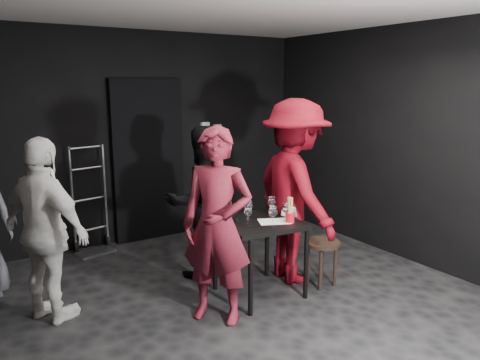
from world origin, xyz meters
TOP-DOWN VIEW (x-y plane):
  - floor at (0.00, 0.00)m, footprint 4.50×5.00m
  - ceiling at (0.00, 0.00)m, footprint 4.50×5.00m
  - wall_back at (0.00, 2.50)m, footprint 4.50×0.04m
  - wall_right at (2.25, 0.00)m, footprint 0.04×5.00m
  - doorway at (0.00, 2.44)m, footprint 0.95×0.10m
  - wallbox_upper at (0.85, 2.45)m, footprint 0.12×0.06m
  - wallbox_lower at (1.05, 2.45)m, footprint 0.10×0.06m
  - hand_truck at (-0.81, 2.32)m, footprint 0.44×0.36m
  - tasting_table at (0.24, 0.24)m, footprint 0.72×0.72m
  - stool at (0.90, 0.07)m, footprint 0.36×0.36m
  - server_red at (-0.34, 0.04)m, footprint 0.81×0.84m
  - woman_black at (0.00, 0.96)m, footprint 0.92×0.61m
  - man_maroon at (0.76, 0.36)m, footprint 0.91×1.62m
  - bystander_cream at (-1.58, 0.81)m, footprint 0.92×1.13m
  - tasting_mat at (0.34, 0.15)m, footprint 0.35×0.30m
  - wine_glass_a at (0.07, 0.19)m, footprint 0.10×0.10m
  - wine_glass_b at (0.06, 0.35)m, footprint 0.09×0.09m
  - wine_glass_c at (0.18, 0.34)m, footprint 0.09×0.09m
  - wine_glass_d at (0.23, 0.02)m, footprint 0.09×0.09m
  - wine_glass_e at (0.43, 0.08)m, footprint 0.10×0.10m
  - wine_glass_f at (0.43, 0.31)m, footprint 0.10×0.10m
  - wine_bottle at (-0.07, 0.32)m, footprint 0.07×0.07m
  - breadstick_cup at (0.45, 0.04)m, footprint 0.09×0.09m
  - reserved_card at (0.55, 0.21)m, footprint 0.11×0.16m

SIDE VIEW (x-z plane):
  - floor at x=0.00m, z-range -0.01..0.01m
  - hand_truck at x=-0.81m, z-range -0.42..0.89m
  - stool at x=0.90m, z-range 0.15..0.62m
  - tasting_table at x=0.24m, z-range 0.28..1.03m
  - tasting_mat at x=0.34m, z-range 0.75..0.75m
  - reserved_card at x=0.55m, z-range 0.75..0.86m
  - wine_glass_b at x=0.06m, z-range 0.75..0.94m
  - wine_glass_e at x=0.43m, z-range 0.75..0.95m
  - wine_glass_a at x=0.07m, z-range 0.75..0.95m
  - wine_glass_c at x=0.18m, z-range 0.75..0.96m
  - wine_glass_f at x=0.43m, z-range 0.75..0.97m
  - wine_glass_d at x=0.23m, z-range 0.75..0.97m
  - wine_bottle at x=-0.07m, z-range 0.71..1.02m
  - bystander_cream at x=-1.58m, z-range 0.00..1.74m
  - breadstick_cup at x=0.45m, z-range 0.74..1.00m
  - woman_black at x=0.00m, z-range 0.00..1.74m
  - server_red at x=-0.34m, z-range 0.00..1.93m
  - doorway at x=0.00m, z-range 0.00..2.10m
  - man_maroon at x=0.76m, z-range 0.00..2.40m
  - wall_back at x=0.00m, z-range 0.00..2.70m
  - wall_right at x=2.25m, z-range 0.00..2.70m
  - wallbox_lower at x=1.05m, z-range 1.33..1.47m
  - wallbox_upper at x=0.85m, z-range 1.39..1.51m
  - ceiling at x=0.00m, z-range 2.69..2.71m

